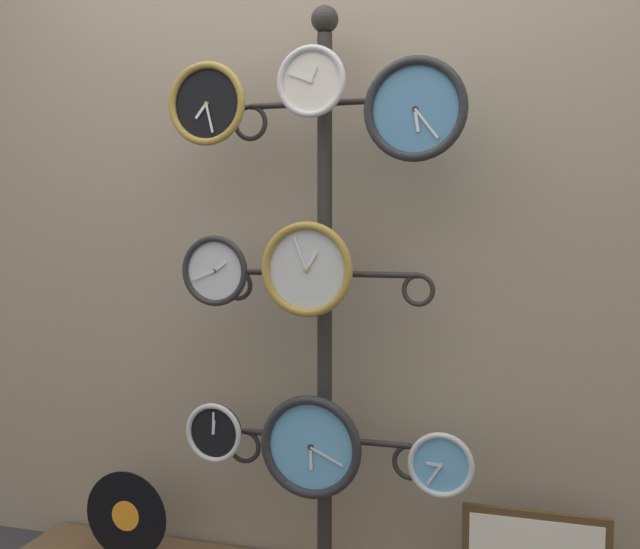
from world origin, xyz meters
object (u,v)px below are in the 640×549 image
Objects in this scene: clock_bottom_center at (311,447)px; clock_middle_left at (215,271)px; display_stand at (325,368)px; clock_top_left at (207,104)px; clock_middle_center at (307,269)px; clock_bottom_right at (441,465)px; clock_top_right at (416,109)px; clock_top_center at (312,82)px; vinyl_record at (126,516)px; clock_bottom_left at (214,432)px.

clock_middle_left is at bearing 178.92° from clock_bottom_center.
display_stand reaches higher than clock_bottom_center.
clock_top_left is 0.61m from clock_middle_center.
clock_middle_center is at bearing -2.23° from clock_middle_left.
clock_top_right is at bearing 178.16° from clock_bottom_right.
display_stand is at bearing 86.10° from clock_top_center.
display_stand is 6.45× the size of clock_middle_center.
clock_top_center reaches higher than clock_top_right.
clock_middle_left is 0.77× the size of clock_middle_center.
vinyl_record is (-0.35, 0.02, -0.85)m from clock_middle_left.
clock_bottom_right is at bearing 0.91° from clock_top_center.
display_stand reaches higher than clock_top_right.
clock_top_center reaches higher than clock_middle_center.
clock_middle_left is 1.15× the size of clock_bottom_right.
clock_top_left is at bearing -179.44° from clock_top_center.
clock_middle_left is 0.74× the size of vinyl_record.
clock_top_left is 1.16× the size of clock_middle_left.
clock_bottom_left is 1.00× the size of clock_bottom_right.
clock_bottom_center is (0.34, 0.01, -1.07)m from clock_top_left.
clock_top_left reaches higher than clock_bottom_center.
clock_bottom_left is at bearing 128.86° from clock_middle_left.
clock_middle_left is (-0.33, 0.01, -0.58)m from clock_top_center.
vinyl_record is (-0.99, 0.02, -1.33)m from clock_top_right.
display_stand reaches higher than clock_bottom_right.
clock_top_center is 0.66× the size of clock_bottom_center.
display_stand is 7.22× the size of clock_top_left.
clock_top_left reaches higher than vinyl_record.
clock_top_left is 1.12m from clock_bottom_center.
clock_bottom_right is at bearing -0.24° from clock_middle_left.
clock_middle_left reaches higher than clock_bottom_left.
vinyl_record is at bearing 179.08° from clock_top_right.
clock_top_center is at bearing -42.34° from clock_bottom_center.
clock_top_left is 1.33× the size of clock_bottom_right.
clock_top_center is (0.34, 0.00, 0.05)m from clock_top_left.
clock_top_right is 0.93× the size of clock_bottom_center.
clock_bottom_right is at bearing 0.75° from clock_top_left.
clock_middle_center is (-0.01, -0.00, -0.56)m from clock_top_center.
clock_bottom_left is (-0.66, 0.03, -1.02)m from clock_top_right.
clock_top_center is 1.10× the size of clock_bottom_right.
clock_bottom_left is (-0.01, 0.04, -1.06)m from clock_top_left.
clock_middle_left is 0.63m from clock_bottom_center.
clock_middle_left is 0.92m from vinyl_record.
display_stand reaches higher than clock_middle_center.
clock_top_left reaches higher than clock_middle_center.
clock_middle_center reaches higher than clock_middle_left.
display_stand is 0.86m from clock_top_right.
clock_bottom_right is at bearing 1.26° from clock_middle_center.
clock_bottom_center is 1.66× the size of clock_bottom_right.
clock_top_left is at bearing -80.83° from clock_bottom_left.
clock_bottom_left reaches higher than vinyl_record.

